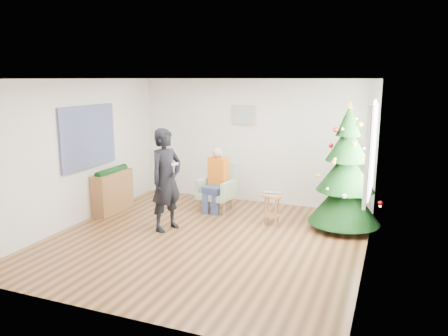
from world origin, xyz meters
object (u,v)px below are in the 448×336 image
at_px(christmas_tree, 346,173).
at_px(stool, 272,209).
at_px(standing_man, 166,180).
at_px(console, 113,192).
at_px(armchair, 217,193).

height_order(christmas_tree, stool, christmas_tree).
bearing_deg(christmas_tree, standing_man, -157.84).
bearing_deg(console, stool, 7.66).
height_order(stool, armchair, armchair).
height_order(christmas_tree, console, christmas_tree).
xyz_separation_m(standing_man, console, (-1.50, 0.52, -0.49)).
distance_m(christmas_tree, stool, 1.45).
height_order(armchair, console, armchair).
bearing_deg(standing_man, console, 89.74).
bearing_deg(standing_man, armchair, 3.43).
relative_size(christmas_tree, console, 2.25).
xyz_separation_m(armchair, standing_man, (-0.38, -1.39, 0.54)).
bearing_deg(console, armchair, 25.32).
relative_size(armchair, standing_man, 0.54).
bearing_deg(armchair, standing_man, -95.60).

